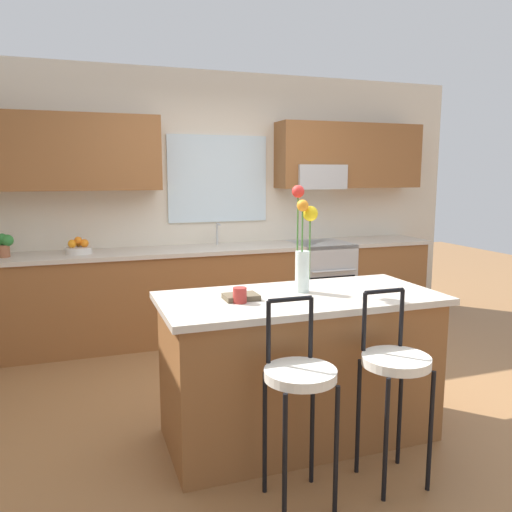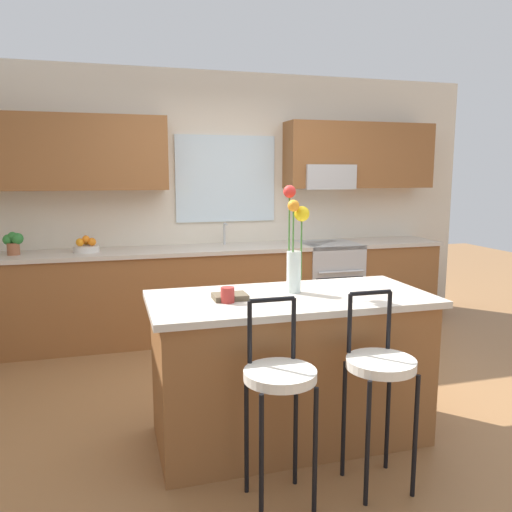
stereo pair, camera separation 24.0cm
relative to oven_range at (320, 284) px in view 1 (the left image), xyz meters
The scene contains 13 objects.
ground_plane 2.03m from the oven_range, 122.25° to the right, with size 14.00×14.00×0.00m, color olive.
back_wall_assembly 1.51m from the oven_range, 163.30° to the left, with size 5.60×0.50×2.70m.
counter_run 1.06m from the oven_range, behind, with size 4.56×0.64×0.92m.
sink_faucet 1.27m from the oven_range, behind, with size 0.02×0.13×0.23m.
oven_range is the anchor object (origin of this frame).
kitchen_island 2.49m from the oven_range, 119.24° to the right, with size 1.72×0.81×0.92m.
bar_stool_near 3.16m from the oven_range, 118.15° to the right, with size 0.36×0.36×1.04m.
bar_stool_middle 2.94m from the oven_range, 108.65° to the right, with size 0.36×0.36×1.04m.
flower_vase 2.51m from the oven_range, 119.04° to the right, with size 0.16×0.14×0.67m.
mug_ceramic 2.80m from the oven_range, 126.04° to the right, with size 0.08×0.08×0.09m, color #A52D28.
cookbook 2.72m from the oven_range, 126.43° to the right, with size 0.20×0.15×0.03m, color brown.
fruit_bowl_oranges 2.53m from the oven_range, behind, with size 0.24×0.24×0.16m.
potted_plant_small 3.17m from the oven_range, behind, with size 0.18×0.12×0.21m.
Camera 1 is at (-1.43, -3.30, 1.66)m, focal length 36.07 mm.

